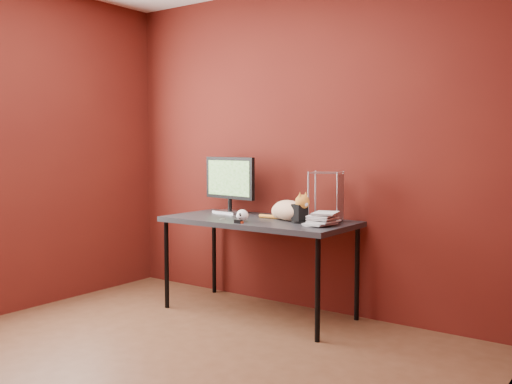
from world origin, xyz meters
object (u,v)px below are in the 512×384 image
Objects in this scene: monitor at (230,182)px; skull_mug at (242,216)px; cat at (289,210)px; book_stack at (314,148)px; desk at (258,225)px; speaker at (300,214)px.

skull_mug is (0.42, -0.39, -0.22)m from monitor.
monitor is 0.61m from skull_mug.
book_stack reaches higher than cat.
book_stack reaches higher than monitor.
monitor reaches higher than cat.
monitor reaches higher than skull_mug.
desk is at bearing -147.80° from cat.
cat is at bearing 11.58° from desk.
cat is at bearing 178.75° from speaker.
skull_mug is at bearing -128.83° from speaker.
book_stack reaches higher than speaker.
monitor reaches higher than speaker.
speaker is (0.38, 0.20, 0.02)m from skull_mug.
desk is 10.91× the size of speaker.
book_stack is at bearing 31.13° from skull_mug.
skull_mug is at bearing -112.78° from cat.
monitor is 0.85m from speaker.
monitor is (-0.42, 0.18, 0.31)m from desk.
book_stack is (0.51, -0.03, 0.60)m from desk.
desk is 2.75× the size of monitor.
skull_mug is (0.00, -0.21, 0.10)m from desk.
monitor is 1.00m from book_stack.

